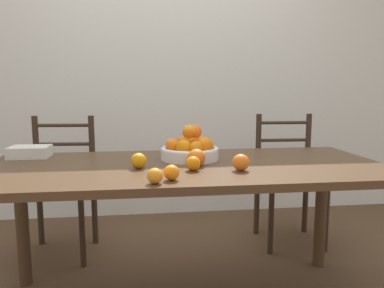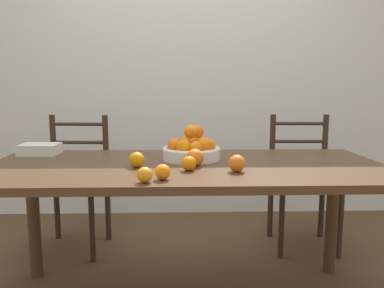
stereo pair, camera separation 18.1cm
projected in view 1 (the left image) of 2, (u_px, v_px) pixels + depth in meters
name	position (u px, v px, depth m)	size (l,w,h in m)	color
wall_back	(166.00, 65.00, 3.17)	(8.00, 0.06, 2.60)	silver
dining_table	(186.00, 182.00, 1.80)	(1.91, 0.85, 0.74)	#4C331E
fruit_bowl	(190.00, 149.00, 1.90)	(0.29, 0.29, 0.18)	white
orange_loose_0	(241.00, 162.00, 1.64)	(0.07, 0.07, 0.07)	orange
orange_loose_1	(197.00, 158.00, 1.74)	(0.08, 0.08, 0.08)	orange
orange_loose_2	(193.00, 163.00, 1.64)	(0.06, 0.06, 0.06)	orange
orange_loose_3	(155.00, 176.00, 1.42)	(0.06, 0.06, 0.06)	orange
orange_loose_4	(139.00, 161.00, 1.69)	(0.07, 0.07, 0.07)	orange
orange_loose_5	(172.00, 173.00, 1.47)	(0.06, 0.06, 0.06)	orange
chair_left	(60.00, 187.00, 2.47)	(0.45, 0.43, 0.91)	#382619
chair_right	(289.00, 179.00, 2.68)	(0.44, 0.42, 0.91)	#382619
book_stack	(30.00, 152.00, 1.96)	(0.20, 0.15, 0.06)	silver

